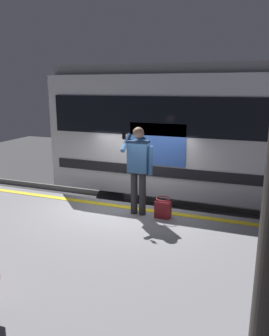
# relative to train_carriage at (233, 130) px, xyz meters

# --- Properties ---
(ground_plane) EXTENTS (26.50, 26.50, 0.00)m
(ground_plane) POSITION_rel_train_carriage_xyz_m (1.93, 2.20, -2.50)
(ground_plane) COLOR #3D3D3F
(platform) EXTENTS (17.67, 4.70, 1.02)m
(platform) POSITION_rel_train_carriage_xyz_m (1.93, 4.55, -1.99)
(platform) COLOR gray
(platform) RESTS_ON ground
(safety_line) EXTENTS (17.31, 0.16, 0.01)m
(safety_line) POSITION_rel_train_carriage_xyz_m (1.93, 2.50, -1.48)
(safety_line) COLOR yellow
(safety_line) RESTS_ON platform
(track_rail_near) EXTENTS (22.97, 0.08, 0.16)m
(track_rail_near) POSITION_rel_train_carriage_xyz_m (1.93, 0.71, -2.42)
(track_rail_near) COLOR slate
(track_rail_near) RESTS_ON ground
(track_rail_far) EXTENTS (22.97, 0.08, 0.16)m
(track_rail_far) POSITION_rel_train_carriage_xyz_m (1.93, -0.72, -2.42)
(track_rail_far) COLOR slate
(track_rail_far) RESTS_ON ground
(train_carriage) EXTENTS (9.04, 2.89, 3.93)m
(train_carriage) POSITION_rel_train_carriage_xyz_m (0.00, 0.00, 0.00)
(train_carriage) COLOR silver
(train_carriage) RESTS_ON ground
(passenger) EXTENTS (0.57, 0.55, 1.79)m
(passenger) POSITION_rel_train_carriage_xyz_m (1.58, 2.74, -0.42)
(passenger) COLOR #262628
(passenger) RESTS_ON platform
(handbag) EXTENTS (0.32, 0.29, 0.41)m
(handbag) POSITION_rel_train_carriage_xyz_m (1.05, 2.78, -1.29)
(handbag) COLOR maroon
(handbag) RESTS_ON platform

